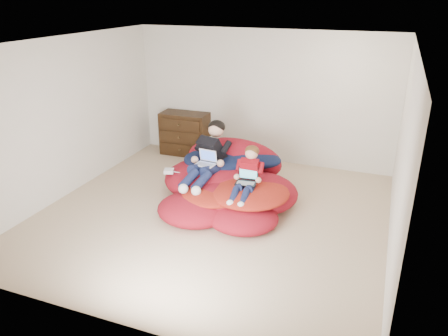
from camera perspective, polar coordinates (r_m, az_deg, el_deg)
room_shell at (r=6.51m, az=-1.56°, el=-4.32°), size 5.10×5.10×2.77m
dresser at (r=8.92m, az=-5.13°, el=4.50°), size 0.97×0.55×0.86m
beanbag_pile at (r=6.98m, az=0.50°, el=-2.06°), size 2.28×2.37×0.85m
cream_pillow at (r=7.68m, az=-1.30°, el=3.13°), size 0.45×0.28×0.28m
older_boy at (r=6.94m, az=-1.97°, el=1.93°), size 0.48×1.29×0.85m
younger_boy at (r=6.42m, az=3.09°, el=-0.73°), size 0.31×0.88×0.69m
laptop_white at (r=6.88m, az=-2.31°, el=0.99°), size 0.32×0.29×0.22m
laptop_black at (r=6.43m, az=3.02°, el=-1.41°), size 0.32×0.27×0.22m
power_adapter at (r=7.10m, az=-7.20°, el=-0.39°), size 0.19×0.19×0.06m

